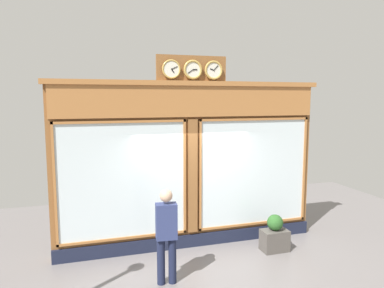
# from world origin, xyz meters

# --- Properties ---
(shop_facade) EXTENTS (5.87, 0.42, 4.10)m
(shop_facade) POSITION_xyz_m (-0.00, -0.13, 1.82)
(shop_facade) COLOR brown
(shop_facade) RESTS_ON ground_plane
(pedestrian) EXTENTS (0.38, 0.25, 1.69)m
(pedestrian) POSITION_xyz_m (0.88, 1.38, 0.93)
(pedestrian) COLOR #191E38
(pedestrian) RESTS_ON ground_plane
(planter_box) EXTENTS (0.56, 0.36, 0.45)m
(planter_box) POSITION_xyz_m (-1.62, 0.73, 0.23)
(planter_box) COLOR #4C4742
(planter_box) RESTS_ON ground_plane
(planter_shrub) EXTENTS (0.34, 0.34, 0.34)m
(planter_shrub) POSITION_xyz_m (-1.62, 0.73, 0.62)
(planter_shrub) COLOR #285623
(planter_shrub) RESTS_ON planter_box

